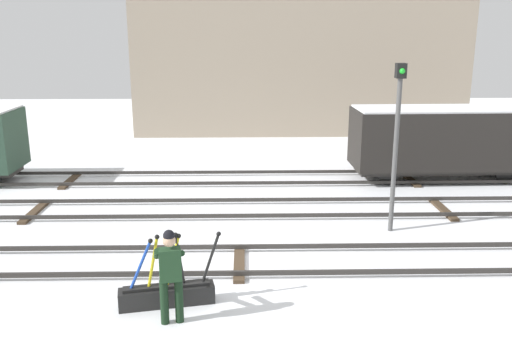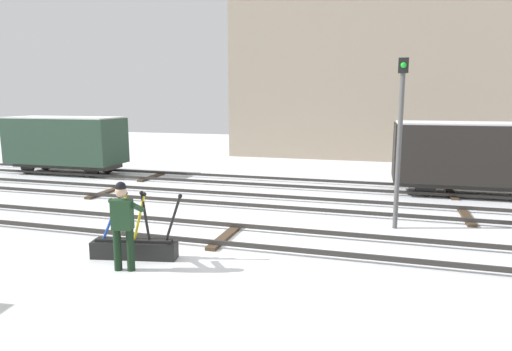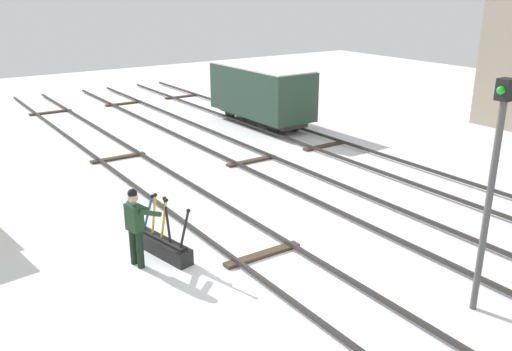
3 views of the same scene
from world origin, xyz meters
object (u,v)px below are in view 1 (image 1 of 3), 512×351
(switch_lever_frame, at_px, (167,292))
(signal_post, at_px, (397,133))
(rail_worker, at_px, (170,270))
(freight_car_far_end, at_px, (444,139))

(switch_lever_frame, bearing_deg, signal_post, 24.94)
(rail_worker, relative_size, signal_post, 0.41)
(rail_worker, relative_size, freight_car_far_end, 0.28)
(switch_lever_frame, relative_size, freight_car_far_end, 0.31)
(switch_lever_frame, xyz_separation_m, signal_post, (5.27, 3.86, 2.34))
(freight_car_far_end, bearing_deg, signal_post, -123.22)
(switch_lever_frame, relative_size, signal_post, 0.46)
(signal_post, distance_m, freight_car_far_end, 5.88)
(switch_lever_frame, bearing_deg, freight_car_far_end, 35.28)
(rail_worker, bearing_deg, signal_post, 30.10)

